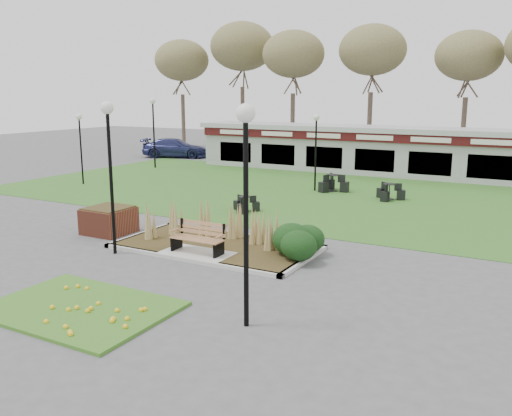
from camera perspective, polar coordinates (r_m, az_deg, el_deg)
The scene contains 19 objects.
ground at distance 16.62m, azimuth -6.48°, elevation -5.23°, with size 100.00×100.00×0.00m, color #515154.
lawn at distance 27.02m, azimuth 8.30°, elevation 1.44°, with size 34.00×16.00×0.02m, color #366C22.
flower_bed at distance 13.33m, azimuth -18.10°, elevation -9.87°, with size 4.20×3.00×0.16m.
planting_bed at distance 16.96m, azimuth -0.34°, elevation -3.51°, with size 6.75×3.40×1.27m.
park_bench at distance 16.65m, azimuth -6.04°, elevation -3.08°, with size 1.70×0.66×0.93m.
brick_planter at distance 19.97m, azimuth -15.23°, elevation -1.23°, with size 1.50×1.50×0.95m.
food_pavilion at distance 34.33m, azimuth 13.08°, elevation 5.96°, with size 24.60×3.40×2.90m.
tree_backdrop at distance 42.10m, azimuth 16.66°, elevation 16.23°, with size 47.24×5.24×10.36m.
lamp_post_near_left at distance 16.90m, azimuth -15.21°, elevation 6.50°, with size 0.39×0.39×4.67m.
lamp_post_near_right at distance 10.97m, azimuth -1.08°, elevation 4.29°, with size 0.39×0.39×4.71m.
lamp_post_mid_left at distance 30.95m, azimuth -18.04°, elevation 7.49°, with size 0.32×0.32×3.82m.
lamp_post_mid_right at distance 27.53m, azimuth 6.34°, elevation 7.61°, with size 0.32×0.32×3.88m.
lamp_post_far_left at distance 36.65m, azimuth -10.77°, elevation 9.36°, with size 0.38×0.38×4.59m.
bistro_set_a at distance 22.78m, azimuth -1.17°, elevation 0.18°, with size 1.20×1.13×0.64m.
bistro_set_b at distance 27.79m, azimuth 8.08°, elevation 2.35°, with size 1.41×1.59×0.85m.
bistro_set_c at distance 26.06m, azimuth 13.84°, elevation 1.41°, with size 1.41×1.28×0.75m.
car_silver at distance 45.51m, azimuth -0.59°, elevation 6.68°, with size 1.62×4.02×1.37m, color silver.
car_black at distance 38.46m, azimuth 1.26°, elevation 5.86°, with size 1.68×4.80×1.58m, color black.
car_blue at distance 42.81m, azimuth -8.51°, elevation 6.28°, with size 2.05×5.05×1.47m, color navy.
Camera 1 is at (9.21, -12.93, 4.90)m, focal length 38.00 mm.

